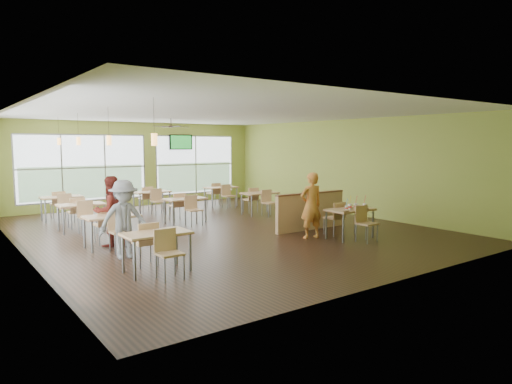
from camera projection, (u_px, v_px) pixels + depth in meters
room at (219, 172)px, 12.61m from camera, size 12.00×12.04×3.20m
window_bays at (89, 174)px, 13.55m from camera, size 9.24×10.24×2.38m
main_table at (350, 213)px, 11.46m from camera, size 1.22×1.52×0.87m
half_wall_divider at (311, 211)px, 12.64m from camera, size 2.40×0.14×1.04m
dining_tables at (159, 203)px, 13.47m from camera, size 6.92×8.72×0.87m
pendant_lights at (93, 141)px, 11.19m from camera, size 0.11×7.31×0.86m
ceiling_fan at (171, 126)px, 14.88m from camera, size 1.25×1.25×0.29m
tv_backwall at (181, 142)px, 18.32m from camera, size 1.00×0.07×0.60m
man_plaid at (311, 205)px, 11.45m from camera, size 0.67×0.49×1.67m
patron_maroon at (110, 211)px, 10.55m from camera, size 0.89×0.75×1.64m
patron_grey at (124, 219)px, 9.43m from camera, size 1.07×0.64×1.64m
cup_blue at (347, 208)px, 11.15m from camera, size 0.09×0.09×0.32m
cup_yellow at (350, 207)px, 11.29m from camera, size 0.10×0.10×0.38m
cup_red_near at (356, 206)px, 11.42m from camera, size 0.10×0.10×0.36m
cup_red_far at (365, 206)px, 11.40m from camera, size 0.10×0.10×0.37m
food_basket at (361, 206)px, 11.69m from camera, size 0.22×0.22×0.05m
ketchup_cup at (366, 207)px, 11.59m from camera, size 0.07×0.07×0.03m
wrapper_left at (346, 211)px, 10.93m from camera, size 0.21×0.19×0.04m
wrapper_mid at (349, 207)px, 11.51m from camera, size 0.22×0.21×0.05m
wrapper_right at (367, 208)px, 11.41m from camera, size 0.16×0.15×0.03m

